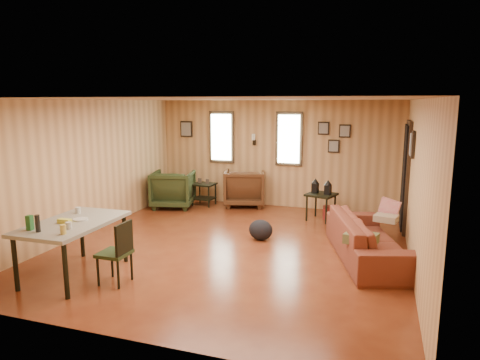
{
  "coord_description": "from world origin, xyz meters",
  "views": [
    {
      "loc": [
        2.24,
        -6.39,
        2.35
      ],
      "look_at": [
        0.0,
        0.4,
        1.05
      ],
      "focal_mm": 32.0,
      "sensor_mm": 36.0,
      "label": 1
    }
  ],
  "objects_px": {
    "sofa": "(369,231)",
    "dining_table": "(72,227)",
    "recliner_green": "(173,187)",
    "side_table": "(321,192)",
    "end_table": "(204,190)",
    "recliner_brown": "(245,186)"
  },
  "relations": [
    {
      "from": "side_table",
      "to": "dining_table",
      "type": "xyz_separation_m",
      "value": [
        -2.83,
        -3.89,
        0.12
      ]
    },
    {
      "from": "recliner_green",
      "to": "sofa",
      "type": "bearing_deg",
      "value": 141.33
    },
    {
      "from": "sofa",
      "to": "side_table",
      "type": "height_order",
      "value": "sofa"
    },
    {
      "from": "sofa",
      "to": "recliner_brown",
      "type": "relative_size",
      "value": 2.4
    },
    {
      "from": "recliner_green",
      "to": "dining_table",
      "type": "xyz_separation_m",
      "value": [
        0.5,
        -3.93,
        0.24
      ]
    },
    {
      "from": "recliner_green",
      "to": "end_table",
      "type": "distance_m",
      "value": 0.72
    },
    {
      "from": "dining_table",
      "to": "side_table",
      "type": "bearing_deg",
      "value": 52.97
    },
    {
      "from": "end_table",
      "to": "dining_table",
      "type": "relative_size",
      "value": 0.42
    },
    {
      "from": "sofa",
      "to": "dining_table",
      "type": "height_order",
      "value": "dining_table"
    },
    {
      "from": "side_table",
      "to": "dining_table",
      "type": "relative_size",
      "value": 0.56
    },
    {
      "from": "sofa",
      "to": "dining_table",
      "type": "distance_m",
      "value": 4.27
    },
    {
      "from": "recliner_green",
      "to": "dining_table",
      "type": "distance_m",
      "value": 3.97
    },
    {
      "from": "side_table",
      "to": "dining_table",
      "type": "distance_m",
      "value": 4.81
    },
    {
      "from": "recliner_brown",
      "to": "recliner_green",
      "type": "distance_m",
      "value": 1.63
    },
    {
      "from": "recliner_green",
      "to": "side_table",
      "type": "height_order",
      "value": "recliner_green"
    },
    {
      "from": "end_table",
      "to": "side_table",
      "type": "height_order",
      "value": "side_table"
    },
    {
      "from": "recliner_green",
      "to": "dining_table",
      "type": "relative_size",
      "value": 0.6
    },
    {
      "from": "sofa",
      "to": "recliner_brown",
      "type": "xyz_separation_m",
      "value": [
        -2.82,
        2.67,
        0.03
      ]
    },
    {
      "from": "side_table",
      "to": "dining_table",
      "type": "bearing_deg",
      "value": -125.99
    },
    {
      "from": "sofa",
      "to": "recliner_green",
      "type": "relative_size",
      "value": 2.44
    },
    {
      "from": "sofa",
      "to": "end_table",
      "type": "relative_size",
      "value": 3.54
    },
    {
      "from": "end_table",
      "to": "dining_table",
      "type": "xyz_separation_m",
      "value": [
        -0.08,
        -4.34,
        0.34
      ]
    }
  ]
}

